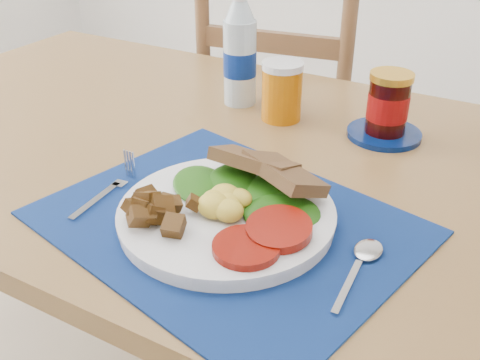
# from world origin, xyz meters

# --- Properties ---
(table) EXTENTS (1.40, 0.90, 0.75)m
(table) POSITION_xyz_m (0.00, 0.20, 0.67)
(table) COLOR brown
(table) RESTS_ON ground
(chair_far) EXTENTS (0.52, 0.51, 1.24)m
(chair_far) POSITION_xyz_m (-0.07, 0.86, 0.62)
(chair_far) COLOR brown
(chair_far) RESTS_ON ground
(placemat) EXTENTS (0.59, 0.51, 0.00)m
(placemat) POSITION_xyz_m (0.25, -0.01, 0.75)
(placemat) COLOR black
(placemat) RESTS_ON table
(breakfast_plate) EXTENTS (0.31, 0.31, 0.08)m
(breakfast_plate) POSITION_xyz_m (0.25, -0.02, 0.78)
(breakfast_plate) COLOR silver
(breakfast_plate) RESTS_ON placemat
(fork) EXTENTS (0.03, 0.17, 0.00)m
(fork) POSITION_xyz_m (0.05, -0.03, 0.76)
(fork) COLOR #B2B5BA
(fork) RESTS_ON placemat
(spoon) EXTENTS (0.04, 0.16, 0.00)m
(spoon) POSITION_xyz_m (0.46, -0.01, 0.76)
(spoon) COLOR #B2B5BA
(spoon) RESTS_ON placemat
(water_bottle) EXTENTS (0.07, 0.07, 0.24)m
(water_bottle) POSITION_xyz_m (0.04, 0.40, 0.86)
(water_bottle) COLOR #ADBFCC
(water_bottle) RESTS_ON table
(juice_glass) EXTENTS (0.08, 0.08, 0.11)m
(juice_glass) POSITION_xyz_m (0.16, 0.37, 0.81)
(juice_glass) COLOR #BC6105
(juice_glass) RESTS_ON table
(jam_on_saucer) EXTENTS (0.14, 0.14, 0.13)m
(jam_on_saucer) POSITION_xyz_m (0.37, 0.39, 0.81)
(jam_on_saucer) COLOR #051850
(jam_on_saucer) RESTS_ON table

